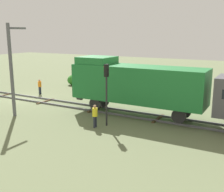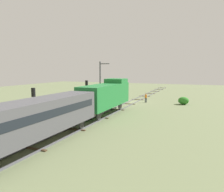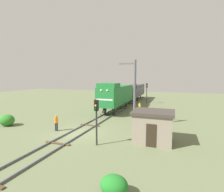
{
  "view_description": "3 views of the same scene",
  "coord_description": "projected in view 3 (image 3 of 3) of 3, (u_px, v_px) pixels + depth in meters",
  "views": [
    {
      "loc": [
        20.63,
        22.21,
        6.74
      ],
      "look_at": [
        0.49,
        10.93,
        1.56
      ],
      "focal_mm": 45.0,
      "sensor_mm": 36.0,
      "label": 1
    },
    {
      "loc": [
        -11.8,
        39.61,
        6.19
      ],
      "look_at": [
        -0.48,
        11.96,
        2.49
      ],
      "focal_mm": 35.0,
      "sensor_mm": 36.0,
      "label": 2
    },
    {
      "loc": [
        9.11,
        -14.86,
        5.62
      ],
      "look_at": [
        0.1,
        10.39,
        2.73
      ],
      "focal_mm": 28.0,
      "sensor_mm": 36.0,
      "label": 3
    }
  ],
  "objects": [
    {
      "name": "worker_near_track",
      "position": [
        56.0,
        122.0,
        18.26
      ],
      "size": [
        0.38,
        0.38,
        1.7
      ],
      "rotation": [
        0.0,
        0.0,
        5.87
      ],
      "color": "#262B38",
      "rests_on": "ground"
    },
    {
      "name": "bush_near",
      "position": [
        114.0,
        185.0,
        8.3
      ],
      "size": [
        1.37,
        1.12,
        1.0
      ],
      "primitive_type": "ellipsoid",
      "color": "#207726",
      "rests_on": "ground"
    },
    {
      "name": "traffic_signal_mid",
      "position": [
        135.0,
        93.0,
        27.4
      ],
      "size": [
        0.32,
        0.34,
        4.58
      ],
      "color": "#262628",
      "rests_on": "ground"
    },
    {
      "name": "traffic_signal_near",
      "position": [
        96.0,
        114.0,
        14.23
      ],
      "size": [
        0.32,
        0.34,
        3.8
      ],
      "color": "#262628",
      "rests_on": "ground"
    },
    {
      "name": "railway_track",
      "position": [
        76.0,
        133.0,
        17.55
      ],
      "size": [
        2.4,
        71.53,
        0.16
      ],
      "color": "#595960",
      "rests_on": "ground"
    },
    {
      "name": "catenary_mast",
      "position": [
        134.0,
        92.0,
        19.38
      ],
      "size": [
        1.94,
        0.28,
        7.52
      ],
      "color": "#595960",
      "rests_on": "ground"
    },
    {
      "name": "bush_mid",
      "position": [
        7.0,
        120.0,
        20.24
      ],
      "size": [
        1.83,
        1.5,
        1.33
      ],
      "primitive_type": "ellipsoid",
      "color": "#2E7926",
      "rests_on": "ground"
    },
    {
      "name": "relay_hut",
      "position": [
        153.0,
        126.0,
        15.18
      ],
      "size": [
        3.5,
        2.9,
        2.74
      ],
      "color": "gray",
      "rests_on": "ground"
    },
    {
      "name": "traffic_signal_far",
      "position": [
        147.0,
        90.0,
        37.23
      ],
      "size": [
        0.32,
        0.34,
        4.34
      ],
      "color": "#262628",
      "rests_on": "ground"
    },
    {
      "name": "worker_by_signal",
      "position": [
        140.0,
        107.0,
        26.9
      ],
      "size": [
        0.38,
        0.38,
        1.7
      ],
      "rotation": [
        0.0,
        0.0,
        3.88
      ],
      "color": "#262B38",
      "rests_on": "ground"
    },
    {
      "name": "ground_plane",
      "position": [
        76.0,
        133.0,
        17.56
      ],
      "size": [
        107.29,
        107.29,
        0.0
      ],
      "primitive_type": "plane",
      "color": "#66704C"
    },
    {
      "name": "locomotive",
      "position": [
        116.0,
        94.0,
        29.27
      ],
      "size": [
        2.9,
        11.6,
        4.6
      ],
      "color": "#1E7233",
      "rests_on": "railway_track"
    },
    {
      "name": "passenger_car_leading",
      "position": [
        134.0,
        90.0,
        41.79
      ],
      "size": [
        2.84,
        14.0,
        3.66
      ],
      "color": "#4C4C51",
      "rests_on": "railway_track"
    }
  ]
}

